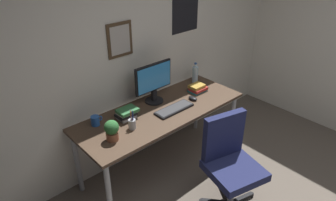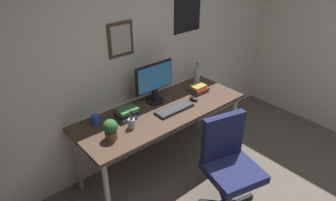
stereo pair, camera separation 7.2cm
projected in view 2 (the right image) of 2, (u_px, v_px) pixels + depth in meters
name	position (u px, v px, depth m)	size (l,w,h in m)	color
wall_back	(143.00, 46.00, 3.24)	(4.40, 0.10, 2.60)	silver
desk	(162.00, 116.00, 3.20)	(1.84, 0.70, 0.75)	#4C3828
office_chair	(229.00, 161.00, 2.80)	(0.58, 0.58, 0.95)	#1E234C
monitor	(154.00, 81.00, 3.21)	(0.46, 0.20, 0.43)	black
keyboard	(174.00, 109.00, 3.15)	(0.43, 0.15, 0.03)	black
computer_mouse	(194.00, 99.00, 3.33)	(0.06, 0.11, 0.04)	black
water_bottle	(197.00, 75.00, 3.68)	(0.07, 0.07, 0.25)	silver
coffee_mug_near	(95.00, 120.00, 2.91)	(0.12, 0.08, 0.09)	#2659B2
potted_plant	(111.00, 129.00, 2.67)	(0.13, 0.13, 0.19)	brown
pen_cup	(131.00, 123.00, 2.84)	(0.07, 0.07, 0.20)	#9EA0A5
book_stack_left	(126.00, 113.00, 3.01)	(0.20, 0.15, 0.10)	gray
book_stack_right	(199.00, 89.00, 3.49)	(0.20, 0.15, 0.08)	#26727A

